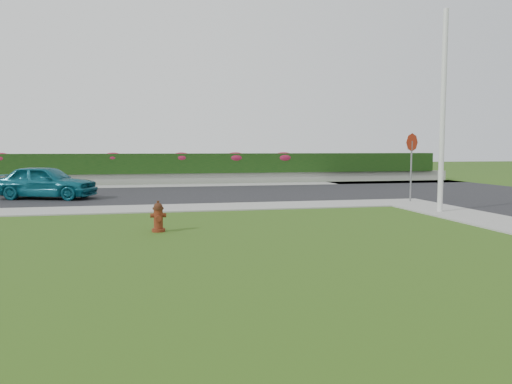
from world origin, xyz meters
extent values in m
plane|color=black|center=(0.00, 0.00, 0.00)|extent=(120.00, 120.00, 0.00)
cube|color=black|center=(-5.00, 14.00, 0.02)|extent=(26.00, 8.00, 0.04)
cube|color=gray|center=(-6.00, 9.00, 0.02)|extent=(24.00, 2.00, 0.04)
cube|color=gray|center=(7.00, 9.00, 0.02)|extent=(2.00, 2.00, 0.04)
cube|color=gray|center=(-1.00, 19.00, 0.02)|extent=(34.00, 2.00, 0.04)
cube|color=gray|center=(-1.00, 20.50, 0.30)|extent=(34.00, 0.40, 0.60)
cube|color=black|center=(-1.00, 20.60, 1.15)|extent=(32.00, 0.90, 1.10)
cylinder|color=#541B0D|center=(-1.91, 4.45, 0.04)|extent=(0.32, 0.32, 0.07)
cylinder|color=#541B0D|center=(-1.91, 4.45, 0.32)|extent=(0.21, 0.21, 0.48)
cylinder|color=black|center=(-1.91, 4.45, 0.56)|extent=(0.26, 0.26, 0.05)
sphere|color=black|center=(-1.91, 4.45, 0.59)|extent=(0.21, 0.21, 0.21)
cylinder|color=black|center=(-1.91, 4.45, 0.71)|extent=(0.07, 0.07, 0.07)
cylinder|color=#541B0D|center=(-2.05, 4.44, 0.39)|extent=(0.09, 0.10, 0.10)
cylinder|color=#541B0D|center=(-1.77, 4.45, 0.39)|extent=(0.09, 0.10, 0.10)
cylinder|color=#541B0D|center=(-1.91, 4.31, 0.34)|extent=(0.14, 0.11, 0.14)
imported|color=#0E5A6B|center=(-6.00, 12.93, 0.69)|extent=(4.11, 2.65, 1.30)
cylinder|color=silver|center=(6.66, 6.20, 3.07)|extent=(0.16, 0.16, 6.14)
cylinder|color=slate|center=(7.33, 9.16, 1.13)|extent=(0.06, 0.06, 2.26)
cylinder|color=#AD260B|center=(7.33, 9.16, 2.20)|extent=(0.61, 0.29, 0.66)
cylinder|color=white|center=(7.33, 9.16, 2.20)|extent=(0.65, 0.29, 0.70)
ellipsoid|color=#A01B49|center=(-9.60, 20.50, 1.47)|extent=(1.18, 0.76, 0.59)
ellipsoid|color=#A01B49|center=(-3.98, 20.50, 1.48)|extent=(1.13, 0.73, 0.57)
ellipsoid|color=#A01B49|center=(-0.31, 20.50, 1.46)|extent=(1.19, 0.76, 0.59)
ellipsoid|color=#A01B49|center=(2.74, 20.50, 1.45)|extent=(1.26, 0.81, 0.63)
ellipsoid|color=#A01B49|center=(5.59, 20.50, 1.45)|extent=(1.28, 0.82, 0.64)
camera|label=1|loc=(-2.12, -7.54, 1.98)|focal=35.00mm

